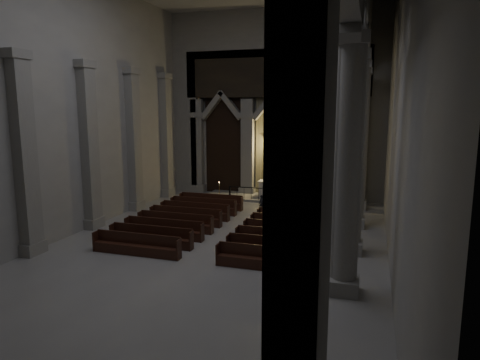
{
  "coord_description": "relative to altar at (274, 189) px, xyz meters",
  "views": [
    {
      "loc": [
        6.2,
        -15.83,
        5.89
      ],
      "look_at": [
        0.33,
        3.0,
        2.51
      ],
      "focal_mm": 32.0,
      "sensor_mm": 36.0,
      "label": 1
    }
  ],
  "objects": [
    {
      "name": "worshipper",
      "position": [
        0.18,
        -3.95,
        -0.14
      ],
      "size": [
        0.45,
        0.36,
        1.07
      ],
      "primitive_type": "imported",
      "rotation": [
        0.0,
        0.0,
        -0.31
      ],
      "color": "black",
      "rests_on": "ground"
    },
    {
      "name": "candle_stand_left",
      "position": [
        -3.2,
        -1.57,
        -0.34
      ],
      "size": [
        0.21,
        0.21,
        1.23
      ],
      "color": "#B08936",
      "rests_on": "ground"
    },
    {
      "name": "sanctuary_step",
      "position": [
        -0.28,
        0.0,
        -0.6
      ],
      "size": [
        8.5,
        2.6,
        0.15
      ],
      "primitive_type": "cube",
      "color": "gray",
      "rests_on": "ground"
    },
    {
      "name": "pews",
      "position": [
        -0.28,
        -7.76,
        -0.39
      ],
      "size": [
        9.24,
        8.71,
        0.86
      ],
      "color": "black",
      "rests_on": "ground"
    },
    {
      "name": "left_pilasters",
      "position": [
        -7.03,
        -7.1,
        3.24
      ],
      "size": [
        0.6,
        13.0,
        8.03
      ],
      "color": "gray",
      "rests_on": "ground"
    },
    {
      "name": "right_arcade",
      "position": [
        5.22,
        -9.27,
        7.15
      ],
      "size": [
        1.0,
        24.0,
        12.0
      ],
      "color": "gray",
      "rests_on": "ground"
    },
    {
      "name": "sanctuary_wall",
      "position": [
        -0.28,
        0.94,
        5.94
      ],
      "size": [
        14.0,
        0.77,
        12.0
      ],
      "color": "gray",
      "rests_on": "ground"
    },
    {
      "name": "room",
      "position": [
        -0.28,
        -10.6,
        6.93
      ],
      "size": [
        24.0,
        24.1,
        12.0
      ],
      "color": "gray",
      "rests_on": "ground"
    },
    {
      "name": "altar",
      "position": [
        0.0,
        0.0,
        0.0
      ],
      "size": [
        2.05,
        0.82,
        1.04
      ],
      "color": "beige",
      "rests_on": "sanctuary_step"
    },
    {
      "name": "candle_stand_right",
      "position": [
        2.42,
        -0.97,
        -0.31
      ],
      "size": [
        0.23,
        0.23,
        1.34
      ],
      "color": "#B08936",
      "rests_on": "ground"
    },
    {
      "name": "altar_rail",
      "position": [
        -0.28,
        -1.14,
        -0.05
      ],
      "size": [
        4.81,
        0.09,
        0.94
      ],
      "color": "black",
      "rests_on": "ground"
    }
  ]
}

